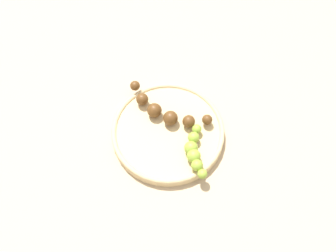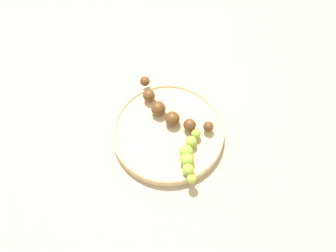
{
  "view_description": "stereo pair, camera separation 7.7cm",
  "coord_description": "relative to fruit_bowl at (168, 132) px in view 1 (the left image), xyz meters",
  "views": [
    {
      "loc": [
        0.28,
        -0.28,
        0.75
      ],
      "look_at": [
        0.0,
        0.0,
        0.04
      ],
      "focal_mm": 42.45,
      "sensor_mm": 36.0,
      "label": 1
    },
    {
      "loc": [
        0.33,
        -0.22,
        0.75
      ],
      "look_at": [
        0.0,
        0.0,
        0.04
      ],
      "focal_mm": 42.45,
      "sensor_mm": 36.0,
      "label": 2
    }
  ],
  "objects": [
    {
      "name": "fruit_bowl",
      "position": [
        0.0,
        0.0,
        0.0
      ],
      "size": [
        0.24,
        0.24,
        0.02
      ],
      "color": "#D1B784",
      "rests_on": "ground_plane"
    },
    {
      "name": "banana_overripe",
      "position": [
        -0.03,
        0.02,
        0.02
      ],
      "size": [
        0.19,
        0.09,
        0.03
      ],
      "rotation": [
        0.0,
        0.0,
        5.0
      ],
      "color": "#593819",
      "rests_on": "fruit_bowl"
    },
    {
      "name": "ground_plane",
      "position": [
        0.0,
        0.0,
        -0.01
      ],
      "size": [
        2.4,
        2.4,
        0.0
      ],
      "primitive_type": "plane",
      "color": "tan"
    },
    {
      "name": "banana_green",
      "position": [
        0.08,
        0.0,
        0.02
      ],
      "size": [
        0.1,
        0.08,
        0.03
      ],
      "rotation": [
        0.0,
        0.0,
        4.01
      ],
      "color": "#8CAD38",
      "rests_on": "fruit_bowl"
    }
  ]
}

